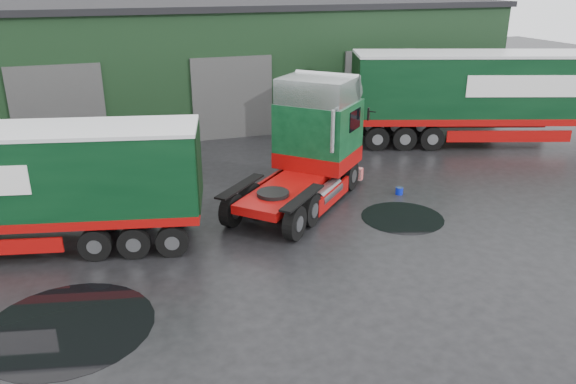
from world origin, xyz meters
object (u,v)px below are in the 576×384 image
at_px(lorry_right, 489,98).
at_px(tree_back_b, 282,29).
at_px(hero_tractor, 296,147).
at_px(tree_back_a, 60,20).
at_px(warehouse, 207,58).
at_px(wash_bucket, 399,191).

height_order(lorry_right, tree_back_b, tree_back_b).
height_order(hero_tractor, tree_back_b, tree_back_b).
bearing_deg(hero_tractor, tree_back_b, 117.75).
relative_size(hero_tractor, tree_back_b, 0.93).
xyz_separation_m(hero_tractor, tree_back_a, (-7.86, 25.50, 2.59)).
height_order(warehouse, wash_bucket, warehouse).
relative_size(wash_bucket, tree_back_a, 0.03).
relative_size(lorry_right, tree_back_a, 1.75).
distance_m(warehouse, lorry_right, 15.78).
height_order(lorry_right, tree_back_a, tree_back_a).
height_order(hero_tractor, lorry_right, lorry_right).
relative_size(hero_tractor, lorry_right, 0.42).
relative_size(hero_tractor, wash_bucket, 25.03).
distance_m(lorry_right, tree_back_b, 21.31).
height_order(lorry_right, wash_bucket, lorry_right).
distance_m(wash_bucket, tree_back_b, 26.27).
bearing_deg(tree_back_a, wash_bucket, -65.12).
bearing_deg(warehouse, tree_back_a, 128.66).
bearing_deg(warehouse, tree_back_b, 51.34).
bearing_deg(tree_back_b, hero_tractor, -107.70).
xyz_separation_m(wash_bucket, tree_back_b, (4.08, 25.70, 3.62)).
bearing_deg(lorry_right, wash_bucket, -38.85).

